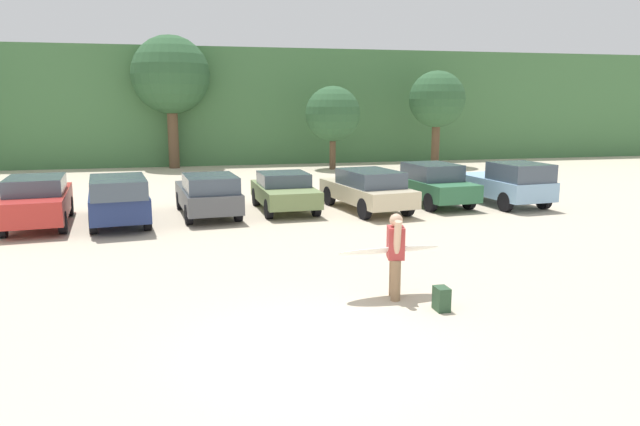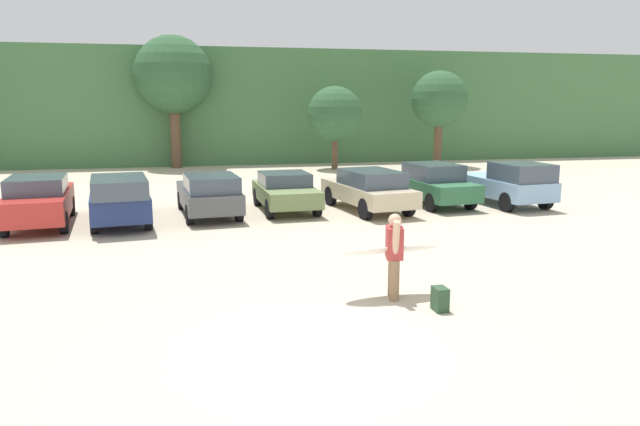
{
  "view_description": "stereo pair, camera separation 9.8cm",
  "coord_description": "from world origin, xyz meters",
  "px_view_note": "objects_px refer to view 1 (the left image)",
  "views": [
    {
      "loc": [
        -1.86,
        -8.61,
        3.81
      ],
      "look_at": [
        1.57,
        6.18,
        0.98
      ],
      "focal_mm": 33.18,
      "sensor_mm": 36.0,
      "label": 1
    },
    {
      "loc": [
        -1.77,
        -8.63,
        3.81
      ],
      "look_at": [
        1.57,
        6.18,
        0.98
      ],
      "focal_mm": 33.18,
      "sensor_mm": 36.0,
      "label": 2
    }
  ],
  "objects_px": {
    "parked_car_dark_gray": "(208,194)",
    "backpack_dropped": "(441,299)",
    "parked_car_red": "(37,200)",
    "parked_car_olive_green": "(284,191)",
    "parked_car_champagne": "(368,189)",
    "person_adult": "(395,251)",
    "parked_car_sky_blue": "(508,183)",
    "parked_car_navy": "(118,198)",
    "surfboard_white": "(389,250)",
    "parked_car_forest_green": "(430,183)"
  },
  "relations": [
    {
      "from": "parked_car_navy",
      "to": "backpack_dropped",
      "type": "distance_m",
      "value": 11.82
    },
    {
      "from": "parked_car_navy",
      "to": "parked_car_olive_green",
      "type": "relative_size",
      "value": 1.24
    },
    {
      "from": "person_adult",
      "to": "backpack_dropped",
      "type": "relative_size",
      "value": 3.79
    },
    {
      "from": "parked_car_dark_gray",
      "to": "person_adult",
      "type": "bearing_deg",
      "value": -166.88
    },
    {
      "from": "person_adult",
      "to": "parked_car_navy",
      "type": "bearing_deg",
      "value": -42.67
    },
    {
      "from": "parked_car_forest_green",
      "to": "backpack_dropped",
      "type": "distance_m",
      "value": 11.98
    },
    {
      "from": "parked_car_red",
      "to": "parked_car_olive_green",
      "type": "bearing_deg",
      "value": -89.44
    },
    {
      "from": "parked_car_navy",
      "to": "parked_car_forest_green",
      "type": "height_order",
      "value": "parked_car_navy"
    },
    {
      "from": "parked_car_navy",
      "to": "parked_car_olive_green",
      "type": "distance_m",
      "value": 5.68
    },
    {
      "from": "parked_car_olive_green",
      "to": "surfboard_white",
      "type": "height_order",
      "value": "parked_car_olive_green"
    },
    {
      "from": "parked_car_sky_blue",
      "to": "parked_car_red",
      "type": "bearing_deg",
      "value": 84.5
    },
    {
      "from": "parked_car_dark_gray",
      "to": "parked_car_sky_blue",
      "type": "height_order",
      "value": "parked_car_sky_blue"
    },
    {
      "from": "parked_car_dark_gray",
      "to": "backpack_dropped",
      "type": "xyz_separation_m",
      "value": [
        3.81,
        -10.45,
        -0.55
      ]
    },
    {
      "from": "parked_car_olive_green",
      "to": "surfboard_white",
      "type": "bearing_deg",
      "value": -179.8
    },
    {
      "from": "parked_car_dark_gray",
      "to": "parked_car_navy",
      "type": "bearing_deg",
      "value": 98.32
    },
    {
      "from": "parked_car_dark_gray",
      "to": "parked_car_champagne",
      "type": "relative_size",
      "value": 0.95
    },
    {
      "from": "parked_car_navy",
      "to": "surfboard_white",
      "type": "distance_m",
      "value": 10.6
    },
    {
      "from": "parked_car_forest_green",
      "to": "backpack_dropped",
      "type": "xyz_separation_m",
      "value": [
        -4.56,
        -11.06,
        -0.58
      ]
    },
    {
      "from": "parked_car_red",
      "to": "parked_car_champagne",
      "type": "bearing_deg",
      "value": -94.93
    },
    {
      "from": "parked_car_champagne",
      "to": "surfboard_white",
      "type": "distance_m",
      "value": 9.58
    },
    {
      "from": "parked_car_dark_gray",
      "to": "parked_car_champagne",
      "type": "xyz_separation_m",
      "value": [
        5.61,
        -0.21,
        0.02
      ]
    },
    {
      "from": "parked_car_olive_green",
      "to": "parked_car_sky_blue",
      "type": "height_order",
      "value": "parked_car_sky_blue"
    },
    {
      "from": "parked_car_red",
      "to": "parked_car_forest_green",
      "type": "bearing_deg",
      "value": -91.72
    },
    {
      "from": "parked_car_olive_green",
      "to": "person_adult",
      "type": "distance_m",
      "value": 10.09
    },
    {
      "from": "parked_car_forest_green",
      "to": "surfboard_white",
      "type": "distance_m",
      "value": 11.36
    },
    {
      "from": "parked_car_navy",
      "to": "parked_car_sky_blue",
      "type": "distance_m",
      "value": 13.9
    },
    {
      "from": "backpack_dropped",
      "to": "parked_car_red",
      "type": "bearing_deg",
      "value": 132.19
    },
    {
      "from": "surfboard_white",
      "to": "backpack_dropped",
      "type": "xyz_separation_m",
      "value": [
        0.69,
        -0.99,
        -0.73
      ]
    },
    {
      "from": "parked_car_red",
      "to": "surfboard_white",
      "type": "xyz_separation_m",
      "value": [
        8.4,
        -9.04,
        0.14
      ]
    },
    {
      "from": "parked_car_dark_gray",
      "to": "backpack_dropped",
      "type": "distance_m",
      "value": 11.13
    },
    {
      "from": "parked_car_red",
      "to": "person_adult",
      "type": "bearing_deg",
      "value": -143.23
    },
    {
      "from": "parked_car_red",
      "to": "person_adult",
      "type": "xyz_separation_m",
      "value": [
        8.48,
        -9.15,
        0.14
      ]
    },
    {
      "from": "surfboard_white",
      "to": "parked_car_champagne",
      "type": "bearing_deg",
      "value": -106.6
    },
    {
      "from": "parked_car_red",
      "to": "backpack_dropped",
      "type": "xyz_separation_m",
      "value": [
        9.09,
        -10.03,
        -0.6
      ]
    },
    {
      "from": "parked_car_red",
      "to": "parked_car_navy",
      "type": "height_order",
      "value": "parked_car_navy"
    },
    {
      "from": "parked_car_olive_green",
      "to": "parked_car_forest_green",
      "type": "height_order",
      "value": "parked_car_forest_green"
    },
    {
      "from": "backpack_dropped",
      "to": "surfboard_white",
      "type": "bearing_deg",
      "value": 124.84
    },
    {
      "from": "parked_car_olive_green",
      "to": "backpack_dropped",
      "type": "distance_m",
      "value": 11.02
    },
    {
      "from": "parked_car_sky_blue",
      "to": "backpack_dropped",
      "type": "relative_size",
      "value": 9.3
    },
    {
      "from": "parked_car_sky_blue",
      "to": "parked_car_dark_gray",
      "type": "bearing_deg",
      "value": 82.43
    },
    {
      "from": "parked_car_olive_green",
      "to": "backpack_dropped",
      "type": "xyz_separation_m",
      "value": [
        1.1,
        -10.95,
        -0.5
      ]
    },
    {
      "from": "parked_car_forest_green",
      "to": "person_adult",
      "type": "bearing_deg",
      "value": 147.37
    },
    {
      "from": "parked_car_dark_gray",
      "to": "parked_car_forest_green",
      "type": "distance_m",
      "value": 8.39
    },
    {
      "from": "parked_car_olive_green",
      "to": "parked_car_forest_green",
      "type": "bearing_deg",
      "value": -91.07
    },
    {
      "from": "parked_car_forest_green",
      "to": "parked_car_navy",
      "type": "bearing_deg",
      "value": 90.89
    },
    {
      "from": "parked_car_dark_gray",
      "to": "parked_car_forest_green",
      "type": "relative_size",
      "value": 0.98
    },
    {
      "from": "backpack_dropped",
      "to": "parked_car_champagne",
      "type": "bearing_deg",
      "value": 80.06
    },
    {
      "from": "parked_car_red",
      "to": "parked_car_sky_blue",
      "type": "relative_size",
      "value": 1.12
    },
    {
      "from": "parked_car_red",
      "to": "parked_car_dark_gray",
      "type": "xyz_separation_m",
      "value": [
        5.27,
        0.42,
        -0.04
      ]
    },
    {
      "from": "parked_car_olive_green",
      "to": "parked_car_champagne",
      "type": "bearing_deg",
      "value": -105.99
    }
  ]
}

